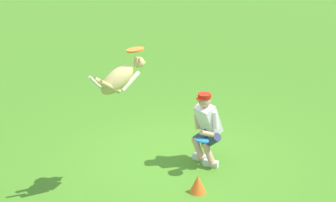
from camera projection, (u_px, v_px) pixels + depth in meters
ground_plane at (177, 161)px, 9.45m from camera, size 60.00×60.00×0.00m
person at (206, 126)px, 9.14m from camera, size 0.63×0.70×1.29m
dog at (120, 78)px, 7.91m from camera, size 0.56×0.94×0.56m
frisbee_flying at (135, 50)px, 7.91m from camera, size 0.35×0.35×0.07m
frisbee_held at (202, 140)px, 8.82m from camera, size 0.31×0.31×0.09m
training_cone at (198, 184)px, 8.44m from camera, size 0.26×0.26×0.29m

